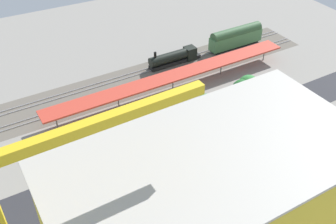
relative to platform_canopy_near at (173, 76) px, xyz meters
name	(u,v)px	position (x,y,z in m)	size (l,w,h in m)	color
ground_plane	(183,130)	(5.69, 14.66, -3.89)	(158.09, 158.09, 0.00)	gray
rail_bed	(138,80)	(5.69, -8.02, -3.89)	(98.81, 13.78, 0.01)	#665E54
street_asphalt	(194,142)	(5.69, 19.28, -3.89)	(98.81, 9.00, 0.01)	#2D2D33
track_rails	(138,79)	(5.69, -8.02, -3.71)	(98.76, 10.63, 0.12)	#9E9EA8
platform_canopy_near	(173,76)	(0.00, 0.00, 0.00)	(64.83, 7.03, 4.12)	#C63D2D
locomotive	(175,57)	(-6.86, -10.91, -2.11)	(15.28, 3.16, 5.00)	black
passenger_coach	(236,37)	(-26.78, -10.91, -0.71)	(16.97, 3.72, 6.09)	black
parked_car_0	(271,123)	(-11.67, 22.62, -3.14)	(4.31, 1.91, 1.70)	black
parked_car_1	(248,133)	(-5.30, 22.93, -3.16)	(4.48, 1.82, 1.63)	black
parked_car_2	(221,142)	(1.24, 22.54, -3.19)	(4.26, 2.07, 1.57)	black
parked_car_3	(192,154)	(8.30, 22.84, -3.13)	(4.44, 1.75, 1.72)	black
parked_car_4	(166,164)	(14.26, 22.77, -3.18)	(4.30, 1.91, 1.57)	black
construction_building	(207,215)	(18.77, 43.10, 7.01)	(39.71, 20.80, 21.81)	yellow
construction_roof_slab	(212,155)	(18.77, 43.10, 18.12)	(40.31, 21.40, 0.40)	#B7B2A8
box_truck_0	(195,165)	(9.99, 26.54, -2.18)	(9.85, 3.19, 3.46)	black
box_truck_1	(204,169)	(8.88, 27.90, -2.33)	(9.94, 3.12, 3.14)	black
street_tree_0	(206,103)	(-0.88, 13.29, 0.07)	(4.15, 4.15, 6.05)	brown
street_tree_1	(248,86)	(-11.79, 13.77, 1.50)	(4.84, 4.84, 7.84)	brown
street_tree_2	(242,90)	(-9.79, 14.27, 1.12)	(5.05, 5.05, 7.55)	brown
street_tree_3	(269,86)	(-17.05, 14.96, 0.28)	(4.48, 4.48, 6.43)	brown
traffic_light	(202,141)	(7.10, 23.96, 0.71)	(0.50, 0.36, 7.01)	#333333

